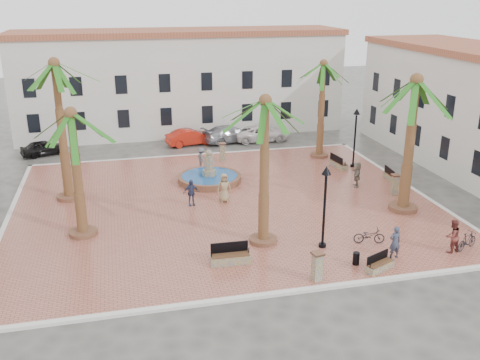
{
  "coord_description": "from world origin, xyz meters",
  "views": [
    {
      "loc": [
        -6.35,
        -30.81,
        12.81
      ],
      "look_at": [
        1.0,
        0.0,
        1.6
      ],
      "focal_mm": 40.0,
      "sensor_mm": 36.0,
      "label": 1
    }
  ],
  "objects_px": {
    "bollard_se": "(317,266)",
    "pedestrian_fountain_b": "(191,193)",
    "fountain": "(209,177)",
    "palm_e": "(415,96)",
    "cyclist_a": "(395,242)",
    "bench_se": "(380,266)",
    "litter_bin": "(356,258)",
    "lamppost_s": "(325,193)",
    "car_black": "(44,148)",
    "palm_ne": "(323,74)",
    "palm_nw": "(56,78)",
    "bench_e": "(392,177)",
    "bollard_n": "(222,152)",
    "car_red": "(190,137)",
    "bench_ne": "(338,164)",
    "pedestrian_fountain_a": "(224,188)",
    "pedestrian_east": "(357,174)",
    "car_silver": "(230,134)",
    "cyclist_b": "(452,236)",
    "bicycle_b": "(467,241)",
    "pedestrian_north": "(201,158)",
    "palm_sw": "(72,129)",
    "bench_s": "(230,258)",
    "car_white": "(261,134)",
    "bicycle_a": "(369,236)",
    "palm_s": "(265,117)",
    "bollard_e": "(395,184)"
  },
  "relations": [
    {
      "from": "bollard_se",
      "to": "pedestrian_fountain_b",
      "type": "distance_m",
      "value": 11.33
    },
    {
      "from": "fountain",
      "to": "palm_e",
      "type": "bearing_deg",
      "value": -36.38
    },
    {
      "from": "cyclist_a",
      "to": "fountain",
      "type": "bearing_deg",
      "value": -66.08
    },
    {
      "from": "bench_se",
      "to": "litter_bin",
      "type": "relative_size",
      "value": 2.59
    },
    {
      "from": "lamppost_s",
      "to": "car_black",
      "type": "relative_size",
      "value": 1.2
    },
    {
      "from": "palm_ne",
      "to": "palm_nw",
      "type": "bearing_deg",
      "value": -165.34
    },
    {
      "from": "bench_se",
      "to": "bench_e",
      "type": "height_order",
      "value": "bench_e"
    },
    {
      "from": "bench_se",
      "to": "pedestrian_fountain_b",
      "type": "bearing_deg",
      "value": 102.76
    },
    {
      "from": "litter_bin",
      "to": "pedestrian_fountain_b",
      "type": "distance_m",
      "value": 11.65
    },
    {
      "from": "palm_e",
      "to": "cyclist_a",
      "type": "distance_m",
      "value": 9.09
    },
    {
      "from": "palm_e",
      "to": "bollard_n",
      "type": "bearing_deg",
      "value": 125.4
    },
    {
      "from": "bench_e",
      "to": "car_red",
      "type": "distance_m",
      "value": 18.03
    },
    {
      "from": "bench_ne",
      "to": "pedestrian_fountain_a",
      "type": "bearing_deg",
      "value": 108.4
    },
    {
      "from": "fountain",
      "to": "pedestrian_east",
      "type": "height_order",
      "value": "fountain"
    },
    {
      "from": "lamppost_s",
      "to": "car_silver",
      "type": "relative_size",
      "value": 0.86
    },
    {
      "from": "bench_se",
      "to": "cyclist_b",
      "type": "bearing_deg",
      "value": -12.27
    },
    {
      "from": "bicycle_b",
      "to": "pedestrian_north",
      "type": "height_order",
      "value": "pedestrian_north"
    },
    {
      "from": "litter_bin",
      "to": "bicycle_b",
      "type": "distance_m",
      "value": 6.29
    },
    {
      "from": "palm_sw",
      "to": "car_black",
      "type": "xyz_separation_m",
      "value": [
        -3.69,
        16.92,
        -5.49
      ]
    },
    {
      "from": "palm_e",
      "to": "car_black",
      "type": "bearing_deg",
      "value": 141.89
    },
    {
      "from": "cyclist_b",
      "to": "pedestrian_fountain_b",
      "type": "relative_size",
      "value": 1.06
    },
    {
      "from": "bench_s",
      "to": "car_white",
      "type": "xyz_separation_m",
      "value": [
        7.77,
        22.2,
        0.24
      ]
    },
    {
      "from": "car_red",
      "to": "bicycle_b",
      "type": "bearing_deg",
      "value": -167.5
    },
    {
      "from": "palm_sw",
      "to": "bench_ne",
      "type": "relative_size",
      "value": 3.69
    },
    {
      "from": "bollard_se",
      "to": "bicycle_b",
      "type": "relative_size",
      "value": 0.89
    },
    {
      "from": "litter_bin",
      "to": "car_white",
      "type": "relative_size",
      "value": 0.13
    },
    {
      "from": "bollard_n",
      "to": "bicycle_a",
      "type": "relative_size",
      "value": 0.89
    },
    {
      "from": "lamppost_s",
      "to": "palm_ne",
      "type": "bearing_deg",
      "value": 69.22
    },
    {
      "from": "bench_s",
      "to": "palm_nw",
      "type": "bearing_deg",
      "value": 128.7
    },
    {
      "from": "bollard_n",
      "to": "palm_ne",
      "type": "bearing_deg",
      "value": -4.58
    },
    {
      "from": "palm_s",
      "to": "bollard_se",
      "type": "distance_m",
      "value": 7.64
    },
    {
      "from": "bench_se",
      "to": "lamppost_s",
      "type": "bearing_deg",
      "value": 96.91
    },
    {
      "from": "pedestrian_fountain_b",
      "to": "car_white",
      "type": "distance_m",
      "value": 16.58
    },
    {
      "from": "bollard_e",
      "to": "bicycle_a",
      "type": "distance_m",
      "value": 7.94
    },
    {
      "from": "cyclist_b",
      "to": "bollard_n",
      "type": "bearing_deg",
      "value": -77.66
    },
    {
      "from": "bench_ne",
      "to": "pedestrian_fountain_a",
      "type": "distance_m",
      "value": 10.99
    },
    {
      "from": "car_black",
      "to": "car_silver",
      "type": "height_order",
      "value": "car_silver"
    },
    {
      "from": "bench_s",
      "to": "bench_ne",
      "type": "relative_size",
      "value": 1.03
    },
    {
      "from": "cyclist_a",
      "to": "pedestrian_fountain_b",
      "type": "xyz_separation_m",
      "value": [
        -8.86,
        9.3,
        -0.02
      ]
    },
    {
      "from": "pedestrian_fountain_a",
      "to": "pedestrian_north",
      "type": "relative_size",
      "value": 1.13
    },
    {
      "from": "pedestrian_north",
      "to": "bollard_e",
      "type": "bearing_deg",
      "value": -139.07
    },
    {
      "from": "bollard_se",
      "to": "pedestrian_fountain_a",
      "type": "height_order",
      "value": "pedestrian_fountain_a"
    },
    {
      "from": "pedestrian_fountain_b",
      "to": "car_silver",
      "type": "distance_m",
      "value": 15.66
    },
    {
      "from": "pedestrian_east",
      "to": "bollard_n",
      "type": "bearing_deg",
      "value": -113.78
    },
    {
      "from": "bench_ne",
      "to": "palm_nw",
      "type": "bearing_deg",
      "value": 88.14
    },
    {
      "from": "palm_nw",
      "to": "cyclist_a",
      "type": "relative_size",
      "value": 5.25
    },
    {
      "from": "bollard_e",
      "to": "car_black",
      "type": "distance_m",
      "value": 27.98
    },
    {
      "from": "bench_e",
      "to": "bollard_se",
      "type": "height_order",
      "value": "bollard_se"
    },
    {
      "from": "fountain",
      "to": "palm_s",
      "type": "xyz_separation_m",
      "value": [
        1.07,
        -10.15,
        6.48
      ]
    },
    {
      "from": "palm_ne",
      "to": "car_silver",
      "type": "xyz_separation_m",
      "value": [
        -5.92,
        6.57,
        -6.05
      ]
    }
  ]
}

